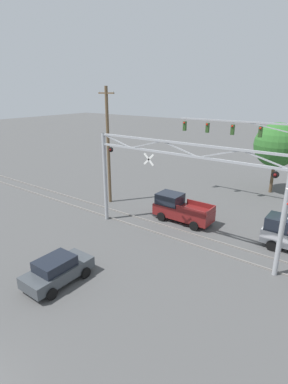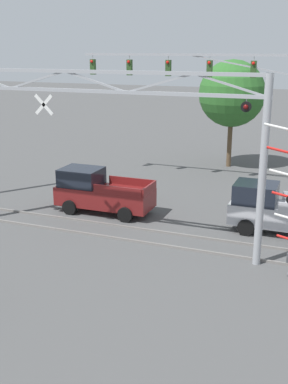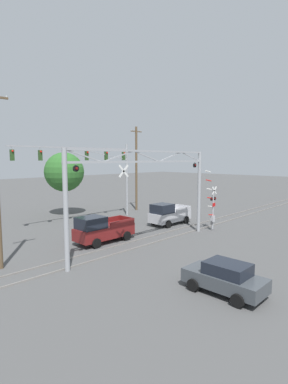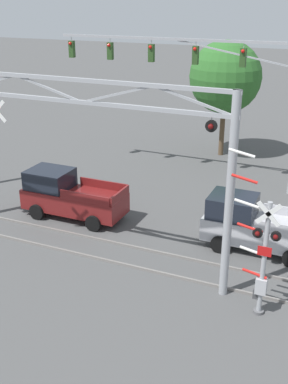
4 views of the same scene
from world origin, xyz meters
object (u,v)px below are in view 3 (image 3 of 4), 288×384
(crossing_gantry, at_px, (147,185))
(pickup_truck_following, at_px, (168,214))
(sedan_waiting, at_px, (225,277))
(pickup_truck_lead, at_px, (102,229))
(traffic_signal_span, at_px, (98,164))
(utility_pole_right, at_px, (136,168))
(crossing_signal_mast, at_px, (212,208))
(background_tree_beyond_span, at_px, (64,172))

(crossing_gantry, bearing_deg, pickup_truck_following, 28.00)
(sedan_waiting, bearing_deg, pickup_truck_lead, 83.58)
(traffic_signal_span, bearing_deg, pickup_truck_following, -62.19)
(traffic_signal_span, xyz_separation_m, utility_pole_right, (7.36, 1.80, -0.57))
(crossing_signal_mast, xyz_separation_m, utility_pole_right, (2.79, 12.88, 3.40))
(pickup_truck_following, height_order, sedan_waiting, pickup_truck_following)
(traffic_signal_span, xyz_separation_m, background_tree_beyond_span, (-1.04, 5.06, -0.96))
(crossing_signal_mast, bearing_deg, background_tree_beyond_span, 109.16)
(crossing_gantry, xyz_separation_m, utility_pole_right, (10.85, 12.25, 0.74))
(crossing_gantry, distance_m, sedan_waiting, 9.44)
(pickup_truck_lead, distance_m, sedan_waiting, 11.53)
(traffic_signal_span, bearing_deg, pickup_truck_lead, -125.81)
(pickup_truck_lead, bearing_deg, crossing_gantry, -64.31)
(pickup_truck_following, height_order, background_tree_beyond_span, background_tree_beyond_span)
(pickup_truck_following, distance_m, sedan_waiting, 15.45)
(pickup_truck_lead, relative_size, background_tree_beyond_span, 0.67)
(crossing_signal_mast, bearing_deg, traffic_signal_span, 112.42)
(utility_pole_right, bearing_deg, traffic_signal_span, -166.25)
(crossing_gantry, height_order, sedan_waiting, crossing_gantry)
(crossing_signal_mast, bearing_deg, pickup_truck_following, 103.28)
(traffic_signal_span, height_order, pickup_truck_lead, traffic_signal_span)
(pickup_truck_lead, xyz_separation_m, sedan_waiting, (-1.29, -11.45, -0.26))
(pickup_truck_following, xyz_separation_m, background_tree_beyond_span, (-4.58, 11.77, 4.00))
(traffic_signal_span, relative_size, pickup_truck_lead, 2.79)
(crossing_gantry, distance_m, pickup_truck_following, 8.76)
(utility_pole_right, height_order, background_tree_beyond_span, utility_pole_right)
(crossing_gantry, distance_m, background_tree_beyond_span, 15.71)
(pickup_truck_lead, relative_size, pickup_truck_following, 1.05)
(crossing_signal_mast, bearing_deg, pickup_truck_lead, 157.59)
(crossing_gantry, height_order, crossing_signal_mast, crossing_gantry)
(utility_pole_right, distance_m, background_tree_beyond_span, 9.01)
(pickup_truck_lead, distance_m, utility_pole_right, 15.93)
(crossing_signal_mast, bearing_deg, sedan_waiting, -145.79)
(traffic_signal_span, bearing_deg, background_tree_beyond_span, 101.59)
(crossing_signal_mast, relative_size, pickup_truck_following, 1.20)
(crossing_gantry, height_order, pickup_truck_following, crossing_gantry)
(traffic_signal_span, bearing_deg, crossing_signal_mast, -67.58)
(crossing_gantry, distance_m, pickup_truck_lead, 5.22)
(crossing_gantry, bearing_deg, crossing_signal_mast, -4.45)
(background_tree_beyond_span, bearing_deg, sedan_waiting, -102.81)
(crossing_signal_mast, distance_m, utility_pole_right, 13.61)
(sedan_waiting, bearing_deg, crossing_signal_mast, 34.21)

